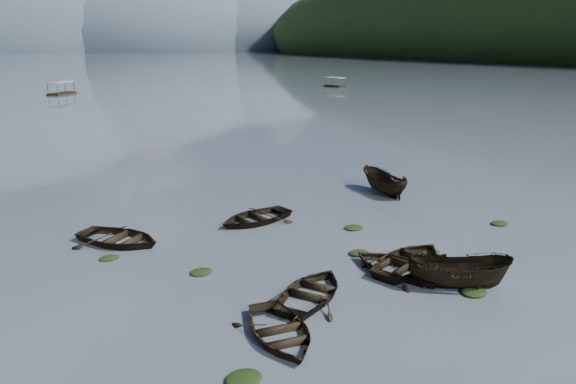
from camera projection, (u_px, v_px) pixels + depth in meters
name	position (u px, v px, depth m)	size (l,w,h in m)	color
ground_plane	(423.00, 322.00, 19.41)	(2400.00, 2400.00, 0.00)	#535E68
haze_mtn_b	(2.00, 51.00, 776.27)	(520.00, 520.00, 340.00)	#475666
haze_mtn_c	(137.00, 50.00, 858.45)	(520.00, 520.00, 260.00)	#475666
haze_mtn_d	(238.00, 50.00, 932.41)	(520.00, 520.00, 220.00)	#475666
rowboat_0	(280.00, 337.00, 18.43)	(2.98, 4.17, 0.86)	black
rowboat_1	(312.00, 297.00, 21.32)	(3.10, 4.35, 0.90)	black
rowboat_2	(458.00, 287.00, 22.24)	(1.66, 4.41, 1.70)	black
rowboat_3	(397.00, 272.00, 23.72)	(3.17, 4.44, 0.92)	black
rowboat_4	(410.00, 267.00, 24.26)	(3.45, 4.83, 1.00)	black
rowboat_6	(119.00, 243.00, 27.11)	(3.43, 4.80, 0.99)	black
rowboat_7	(255.00, 222.00, 30.38)	(3.32, 4.65, 0.96)	black
rowboat_8	(383.00, 193.00, 36.20)	(1.74, 4.62, 1.78)	black
weed_clump_0	(244.00, 381.00, 16.04)	(1.19, 0.98, 0.26)	black
weed_clump_1	(359.00, 254.00, 25.70)	(1.08, 0.86, 0.24)	black
weed_clump_2	(474.00, 294.00, 21.64)	(1.17, 0.93, 0.25)	black
weed_clump_3	(431.00, 253.00, 25.78)	(0.99, 0.83, 0.22)	black
weed_clump_4	(499.00, 224.00, 29.95)	(1.09, 0.86, 0.23)	black
weed_clump_5	(109.00, 259.00, 25.14)	(0.97, 0.78, 0.20)	black
weed_clump_6	(201.00, 273.00, 23.58)	(1.05, 0.88, 0.22)	black
weed_clump_7	(354.00, 229.00, 29.23)	(1.12, 0.89, 0.24)	black
pontoon_centre	(62.00, 94.00, 107.06)	(2.68, 6.43, 2.47)	black
pontoon_right	(335.00, 87.00, 126.11)	(2.36, 5.66, 2.17)	black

